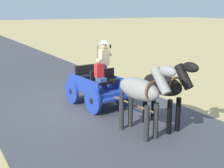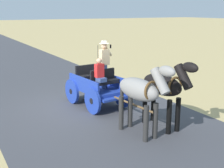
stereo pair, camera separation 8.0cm
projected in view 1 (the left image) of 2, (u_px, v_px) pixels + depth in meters
The scene contains 5 objects.
ground_plane at pixel (80, 105), 11.46m from camera, with size 200.00×200.00×0.00m, color tan.
road_surface at pixel (80, 105), 11.46m from camera, with size 6.72×160.00×0.01m, color #424247.
horse_drawn_carriage at pixel (97, 85), 11.19m from camera, with size 1.63×4.52×2.50m.
horse_near_side at pixel (165, 87), 8.94m from camera, with size 0.67×2.14×2.21m.
horse_off_side at pixel (141, 91), 8.41m from camera, with size 0.75×2.15×2.21m.
Camera 1 is at (4.42, 10.06, 3.59)m, focal length 47.48 mm.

